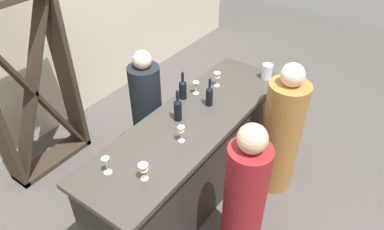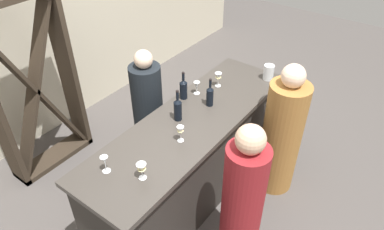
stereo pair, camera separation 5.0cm
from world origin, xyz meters
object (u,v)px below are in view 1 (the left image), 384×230
Objects in this scene: wine_glass_near_left at (143,169)px; wine_glass_near_right at (217,77)px; person_left_guest at (244,202)px; person_center_guest at (281,135)px; wine_glass_near_center at (181,131)px; wine_bottle_leftmost_near_black at (178,109)px; wine_bottle_second_left_near_black at (183,89)px; wine_rack at (31,91)px; wine_glass_far_left at (106,162)px; water_pitcher at (267,72)px; person_right_guest at (147,115)px; wine_bottle_center_near_black at (209,95)px; wine_glass_far_center at (196,86)px.

wine_glass_near_right is at bearing 10.20° from wine_glass_near_left.
person_left_guest is 1.00× the size of person_center_guest.
wine_glass_near_left is 0.51m from wine_glass_near_center.
wine_bottle_leftmost_near_black is 2.04× the size of wine_glass_near_right.
wine_glass_near_right reaches higher than wine_glass_near_center.
wine_bottle_leftmost_near_black is 0.70m from wine_glass_near_right.
wine_glass_near_left is at bearing -162.06° from wine_bottle_leftmost_near_black.
wine_bottle_second_left_near_black is 1.10m from person_center_guest.
wine_glass_near_right is (1.19, -1.52, 0.11)m from wine_rack.
person_left_guest is at bearing -56.55° from wine_glass_far_left.
water_pitcher is at bearing -3.05° from wine_glass_near_left.
person_right_guest is at bearing 70.20° from wine_bottle_leftmost_near_black.
wine_bottle_leftmost_near_black is 2.17× the size of wine_glass_near_left.
wine_glass_near_left is at bearing -169.80° from wine_glass_near_right.
wine_bottle_second_left_near_black is 0.28m from wine_bottle_center_near_black.
wine_bottle_leftmost_near_black is 1.90× the size of water_pitcher.
wine_rack is 1.33× the size of person_center_guest.
wine_glass_near_center is 0.10× the size of person_center_guest.
wine_glass_far_left reaches higher than wine_glass_near_left.
person_left_guest is (0.48, -0.62, -0.41)m from wine_glass_near_left.
wine_glass_near_right is 0.87m from person_right_guest.
wine_glass_near_center is 1.38m from water_pitcher.
wine_rack reaches higher than wine_bottle_center_near_black.
person_right_guest is at bearing 102.42° from wine_bottle_second_left_near_black.
wine_glass_far_center is at bearing 3.51° from wine_glass_far_left.
wine_glass_near_right is 1.55m from wine_glass_far_left.
wine_rack is 6.75× the size of wine_bottle_center_near_black.
wine_bottle_second_left_near_black is (0.31, 0.17, -0.01)m from wine_bottle_leftmost_near_black.
wine_glass_near_left is 1.08× the size of wine_glass_far_center.
water_pitcher is 0.11× the size of person_center_guest.
wine_glass_near_right is at bearing 19.69° from wine_bottle_center_near_black.
wine_glass_far_center is (0.45, 0.12, -0.03)m from wine_bottle_leftmost_near_black.
wine_rack is 1.94m from wine_glass_near_right.
wine_bottle_second_left_near_black is at bearing 29.21° from wine_bottle_leftmost_near_black.
wine_bottle_second_left_near_black is 0.20× the size of person_left_guest.
person_center_guest is (1.47, -0.51, -0.42)m from wine_glass_near_left.
wine_rack is 1.71m from wine_glass_far_center.
wine_glass_near_left is 0.94× the size of wine_glass_near_right.
person_right_guest is at bearing 10.83° from person_center_guest.
wine_bottle_leftmost_near_black is 0.77m from wine_glass_near_left.
wine_glass_far_left is at bearing -176.49° from wine_glass_far_center.
wine_bottle_center_near_black is 1.96× the size of wine_glass_far_left.
wine_bottle_leftmost_near_black is 0.85m from wine_glass_far_left.
wine_bottle_center_near_black is 1.93× the size of wine_glass_near_center.
wine_bottle_leftmost_near_black is (0.49, -1.54, 0.13)m from wine_rack.
person_left_guest reaches higher than wine_glass_far_left.
wine_bottle_leftmost_near_black is at bearing -72.53° from wine_rack.
wine_glass_near_left is (-1.04, -0.41, -0.01)m from wine_bottle_second_left_near_black.
person_center_guest is at bearing -45.55° from wine_bottle_leftmost_near_black.
water_pitcher is at bearing -16.82° from wine_bottle_center_near_black.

